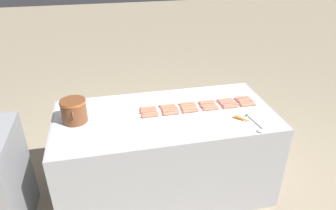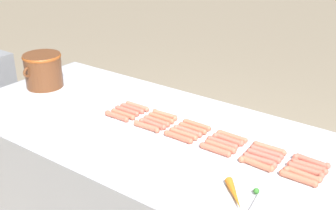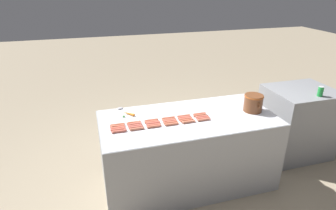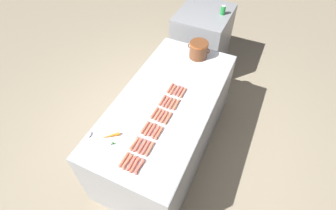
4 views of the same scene
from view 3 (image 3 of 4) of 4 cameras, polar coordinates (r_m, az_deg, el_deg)
The scene contains 37 objects.
ground_plane at distance 3.67m, azimuth 3.70°, elevation -14.77°, with size 20.00×20.00×0.00m, color gray.
griddle_counter at distance 3.41m, azimuth 3.90°, elevation -9.05°, with size 0.95×1.97×0.87m.
back_cabinet at distance 4.33m, azimuth 24.39°, elevation -3.11°, with size 0.73×0.85×0.96m, color gray.
hot_dog_0 at distance 3.05m, azimuth -10.11°, elevation -3.89°, with size 0.03×0.16×0.03m.
hot_dog_1 at distance 3.07m, azimuth -6.87°, elevation -3.49°, with size 0.04×0.16×0.03m.
hot_dog_2 at distance 3.10m, azimuth -3.37°, elevation -3.06°, with size 0.03×0.16×0.03m.
hot_dog_3 at distance 3.14m, azimuth 0.05°, elevation -2.61°, with size 0.03×0.16×0.03m.
hot_dog_4 at distance 3.19m, azimuth 3.17°, elevation -2.18°, with size 0.03×0.16×0.03m.
hot_dog_5 at distance 3.26m, azimuth 6.33°, elevation -1.75°, with size 0.03×0.16×0.03m.
hot_dog_6 at distance 3.02m, azimuth -10.10°, elevation -4.20°, with size 0.04×0.16×0.03m.
hot_dog_7 at distance 3.04m, azimuth -6.75°, elevation -3.79°, with size 0.03×0.16×0.03m.
hot_dog_8 at distance 3.07m, azimuth -3.29°, elevation -3.37°, with size 0.03×0.16×0.03m.
hot_dog_9 at distance 3.11m, azimuth 0.21°, elevation -2.92°, with size 0.03×0.16×0.03m.
hot_dog_10 at distance 3.16m, azimuth 3.29°, elevation -2.48°, with size 0.03×0.16×0.03m.
hot_dog_11 at distance 3.22m, azimuth 6.40°, elevation -2.05°, with size 0.03×0.16×0.03m.
hot_dog_12 at distance 2.98m, azimuth -9.97°, elevation -4.55°, with size 0.03×0.16×0.03m.
hot_dog_13 at distance 3.00m, azimuth -6.59°, elevation -4.14°, with size 0.03×0.16×0.03m.
hot_dog_14 at distance 3.04m, azimuth -2.99°, elevation -3.63°, with size 0.03×0.16×0.03m.
hot_dog_15 at distance 3.08m, azimuth 0.35°, elevation -3.20°, with size 0.03×0.16×0.03m.
hot_dog_16 at distance 3.13m, azimuth 3.51°, elevation -2.76°, with size 0.03×0.16×0.03m.
hot_dog_17 at distance 3.19m, azimuth 6.83°, elevation -2.33°, with size 0.03×0.16×0.03m.
hot_dog_18 at distance 2.95m, azimuth -9.96°, elevation -4.86°, with size 0.03×0.16×0.03m.
hot_dog_19 at distance 2.97m, azimuth -6.43°, elevation -4.44°, with size 0.03×0.16×0.03m.
hot_dog_20 at distance 3.00m, azimuth -2.93°, elevation -4.00°, with size 0.03×0.16×0.03m.
hot_dog_21 at distance 3.05m, azimuth 0.50°, elevation -3.52°, with size 0.03×0.16×0.03m.
hot_dog_22 at distance 3.10m, azimuth 3.80°, elevation -3.07°, with size 0.03×0.16×0.03m.
hot_dog_23 at distance 3.16m, azimuth 7.05°, elevation -2.63°, with size 0.03×0.16×0.03m.
hot_dog_24 at distance 2.92m, azimuth -9.76°, elevation -5.22°, with size 0.04×0.16×0.03m.
hot_dog_25 at distance 2.94m, azimuth -6.24°, elevation -4.76°, with size 0.03×0.16×0.03m.
hot_dog_26 at distance 2.97m, azimuth -2.79°, elevation -4.30°, with size 0.03×0.16×0.03m.
hot_dog_27 at distance 3.01m, azimuth 0.77°, elevation -3.86°, with size 0.03×0.16×0.03m.
hot_dog_28 at distance 3.07m, azimuth 4.17°, elevation -3.38°, with size 0.03×0.16×0.03m.
hot_dog_29 at distance 3.13m, azimuth 7.22°, elevation -2.92°, with size 0.03×0.16×0.03m.
bean_pot at distance 3.44m, azimuth 16.72°, elevation 0.55°, with size 0.28×0.22×0.20m.
serving_spoon at distance 3.40m, azimuth -9.56°, elevation -0.94°, with size 0.27×0.08×0.02m.
carrot at distance 3.27m, azimuth -8.03°, elevation -1.71°, with size 0.15×0.14×0.03m.
soda_can at distance 3.99m, azimuth 28.24°, elevation 2.42°, with size 0.07×0.07×0.12m.
Camera 3 is at (2.67, -1.02, 2.29)m, focal length 30.43 mm.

